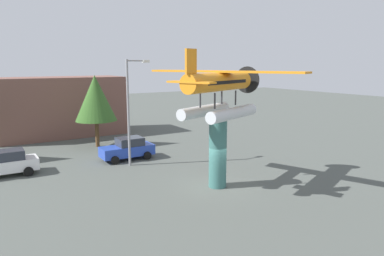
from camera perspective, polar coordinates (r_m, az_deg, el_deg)
The scene contains 8 objects.
ground_plane at distance 22.65m, azimuth 4.07°, elevation -9.31°, with size 140.00×140.00×0.00m, color #4C514C.
display_pedestal at distance 22.02m, azimuth 4.15°, elevation -3.96°, with size 1.10×1.10×4.35m, color #386B66.
floatplane_monument at distance 21.51m, azimuth 4.46°, elevation 6.09°, with size 7.18×10.05×4.00m.
car_near_white at distance 27.54m, azimuth -27.70°, elevation -5.02°, with size 4.20×2.02×1.76m.
car_mid_blue at distance 29.05m, azimuth -10.24°, elevation -3.25°, with size 4.20×2.02×1.76m.
streetlight_primary at distance 26.67m, azimuth -9.81°, elevation 3.67°, with size 1.84×0.28×7.91m.
storefront_building at distance 40.25m, azimuth -20.55°, elevation 3.21°, with size 13.09×5.44×6.22m, color brown.
tree_east at distance 33.58m, azimuth -15.20°, elevation 4.62°, with size 3.74×3.74×6.59m.
Camera 1 is at (-12.62, -17.22, 7.55)m, focal length 33.30 mm.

